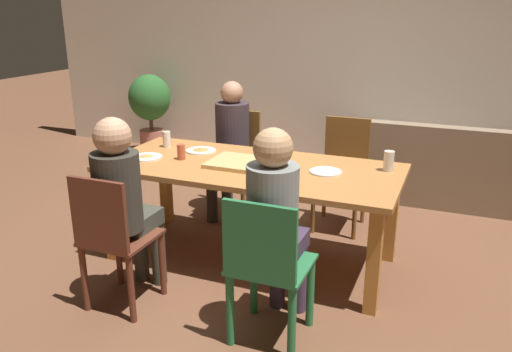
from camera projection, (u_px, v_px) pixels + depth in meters
ground_plane at (251, 258)px, 3.96m from camera, size 20.00×20.00×0.00m
back_wall at (341, 49)px, 5.89m from camera, size 7.88×0.12×2.76m
dining_table at (251, 177)px, 3.75m from camera, size 2.15×0.96×0.75m
chair_0 at (113, 237)px, 3.16m from camera, size 0.41×0.41×0.91m
person_0 at (123, 195)px, 3.21m from camera, size 0.29×0.49×1.23m
chair_1 at (267, 268)px, 2.83m from camera, size 0.43×0.42×0.90m
person_1 at (276, 217)px, 2.87m from camera, size 0.29×0.50×1.25m
chair_2 at (237, 158)px, 4.79m from camera, size 0.41×0.40×0.93m
person_2 at (230, 139)px, 4.60m from camera, size 0.31×0.49×1.23m
chair_3 at (343, 167)px, 4.44m from camera, size 0.41×0.43×0.94m
pizza_box_0 at (237, 162)px, 3.74m from camera, size 0.38×0.38×0.03m
plate_0 at (147, 157)px, 3.90m from camera, size 0.24×0.24×0.03m
plate_1 at (326, 172)px, 3.56m from camera, size 0.22×0.22×0.01m
plate_2 at (201, 150)px, 4.08m from camera, size 0.24×0.24×0.03m
drinking_glass_0 at (181, 152)px, 3.85m from camera, size 0.06×0.06×0.12m
drinking_glass_1 at (167, 139)px, 4.19m from camera, size 0.07×0.07×0.13m
drinking_glass_2 at (389, 161)px, 3.57m from camera, size 0.07×0.07×0.14m
couch at (424, 169)px, 5.20m from camera, size 1.82×0.89×0.80m
potted_plant at (150, 105)px, 6.56m from camera, size 0.53×0.53×1.03m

